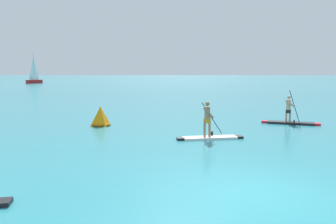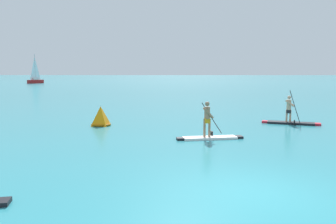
# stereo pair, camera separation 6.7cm
# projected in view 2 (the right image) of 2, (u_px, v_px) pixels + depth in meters

# --- Properties ---
(ground) EXTENTS (440.00, 440.00, 0.00)m
(ground) POSITION_uv_depth(u_px,v_px,m) (259.00, 192.00, 9.15)
(ground) COLOR teal
(paddleboarder_mid_center) EXTENTS (3.15, 1.10, 1.78)m
(paddleboarder_mid_center) POSITION_uv_depth(u_px,v_px,m) (209.00, 131.00, 16.15)
(paddleboarder_mid_center) COLOR white
(paddleboarder_mid_center) RESTS_ON ground
(paddleboarder_far_right) EXTENTS (3.28, 1.53, 2.05)m
(paddleboarder_far_right) POSITION_uv_depth(u_px,v_px,m) (291.00, 119.00, 20.66)
(paddleboarder_far_right) COLOR black
(paddleboarder_far_right) RESTS_ON ground
(race_marker_buoy) EXTENTS (1.28, 1.28, 1.12)m
(race_marker_buoy) POSITION_uv_depth(u_px,v_px,m) (101.00, 117.00, 20.05)
(race_marker_buoy) COLOR orange
(race_marker_buoy) RESTS_ON ground
(sailboat_left_horizon) EXTENTS (3.03, 3.98, 7.09)m
(sailboat_left_horizon) POSITION_uv_depth(u_px,v_px,m) (35.00, 79.00, 85.01)
(sailboat_left_horizon) COLOR #A51E1E
(sailboat_left_horizon) RESTS_ON ground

